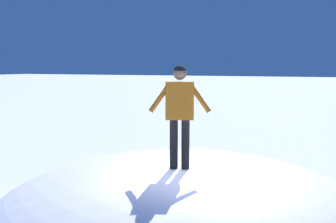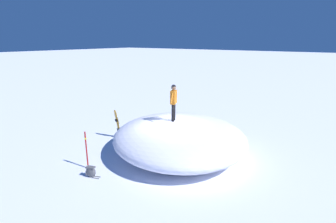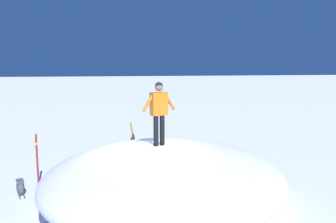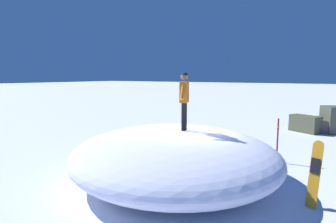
# 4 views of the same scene
# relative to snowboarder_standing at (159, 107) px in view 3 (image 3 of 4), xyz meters

# --- Properties ---
(ground) EXTENTS (240.00, 240.00, 0.00)m
(ground) POSITION_rel_snowboarder_standing_xyz_m (0.44, 0.02, -2.72)
(ground) COLOR white
(snow_mound) EXTENTS (9.30, 9.35, 1.65)m
(snow_mound) POSITION_rel_snowboarder_standing_xyz_m (-0.09, 0.29, -1.90)
(snow_mound) COLOR white
(snow_mound) RESTS_ON ground
(snowboarder_standing) EXTENTS (1.02, 0.44, 1.77)m
(snowboarder_standing) POSITION_rel_snowboarder_standing_xyz_m (0.00, 0.00, 0.00)
(snowboarder_standing) COLOR black
(snowboarder_standing) RESTS_ON snow_mound
(snowboard_primary_upright) EXTENTS (0.35, 0.34, 1.70)m
(snowboard_primary_upright) POSITION_rel_snowboarder_standing_xyz_m (0.34, -3.62, -1.84)
(snowboard_primary_upright) COLOR orange
(snowboard_primary_upright) RESTS_ON ground
(backpack_near) EXTENTS (0.39, 0.65, 0.48)m
(backpack_near) POSITION_rel_snowboarder_standing_xyz_m (4.01, -1.34, -2.48)
(backpack_near) COLOR #4C4C51
(backpack_near) RESTS_ON ground
(trail_marker_pole) EXTENTS (0.10, 0.10, 1.71)m
(trail_marker_pole) POSITION_rel_snowboarder_standing_xyz_m (3.62, -2.04, -1.82)
(trail_marker_pole) COLOR #A51E19
(trail_marker_pole) RESTS_ON ground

